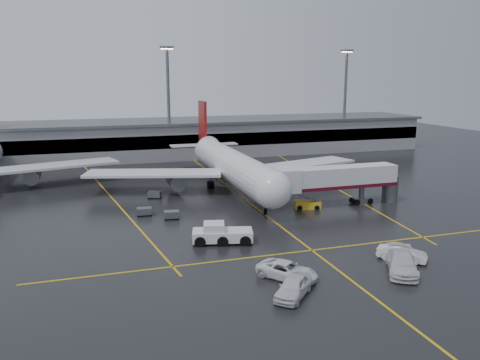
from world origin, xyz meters
name	(u,v)px	position (x,y,z in m)	size (l,w,h in m)	color
ground	(248,202)	(0.00, 0.00, 0.00)	(220.00, 220.00, 0.00)	black
apron_line_centre	(248,202)	(0.00, 0.00, 0.01)	(0.25, 90.00, 0.02)	gold
apron_line_stop	(312,250)	(0.00, -22.00, 0.01)	(60.00, 0.25, 0.02)	gold
apron_line_left	(111,196)	(-20.00, 10.00, 0.01)	(0.25, 70.00, 0.02)	gold
apron_line_right	(324,181)	(18.00, 10.00, 0.01)	(0.25, 70.00, 0.02)	gold
terminal	(186,137)	(0.00, 47.93, 4.32)	(122.00, 19.00, 8.60)	gray
light_mast_mid	(168,96)	(-5.00, 42.00, 14.47)	(3.00, 1.20, 25.45)	#595B60
light_mast_right	(345,94)	(40.00, 42.00, 14.47)	(3.00, 1.20, 25.45)	#595B60
main_airliner	(230,164)	(0.00, 9.70, 4.21)	(48.80, 45.60, 14.10)	silver
jet_bridge	(338,180)	(11.87, -6.00, 3.93)	(19.90, 3.40, 6.05)	silver
pushback_tractor	(221,234)	(-8.93, -16.45, 0.98)	(7.36, 4.46, 2.46)	silver
belt_loader	(308,205)	(7.04, -6.15, 0.58)	(4.03, 2.67, 2.36)	gold
service_van_a	(287,271)	(-5.63, -28.21, 0.82)	(2.72, 5.91, 1.64)	white
service_van_b	(402,263)	(5.72, -30.15, 0.96)	(2.69, 6.62, 1.92)	silver
service_van_c	(402,253)	(7.62, -27.54, 0.82)	(1.74, 4.99, 1.64)	white
service_van_d	(293,287)	(-6.60, -31.84, 0.91)	(2.14, 5.31, 1.81)	silver
baggage_cart_a	(172,215)	(-12.77, -5.38, 0.63)	(2.16, 1.56, 1.12)	#595B60
baggage_cart_b	(144,211)	(-16.09, -2.59, 0.63)	(2.12, 1.49, 1.12)	#595B60
baggage_cart_c	(155,194)	(-13.40, 6.72, 0.63)	(2.35, 1.97, 1.12)	#595B60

